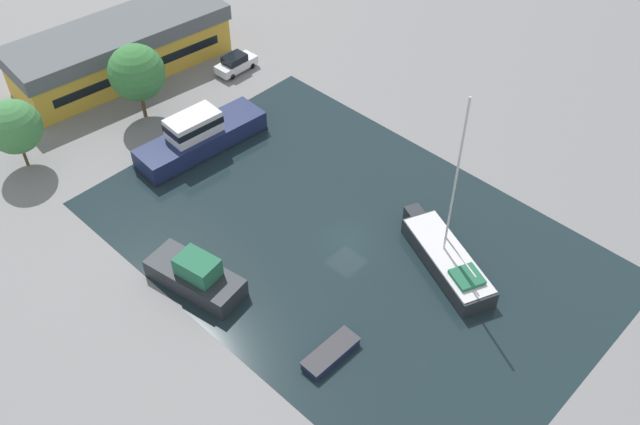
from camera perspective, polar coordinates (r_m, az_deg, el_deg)
ground_plane at (r=54.62m, az=2.19°, el=-2.22°), size 440.00×440.00×0.00m
water_canal at (r=54.62m, az=2.19°, el=-2.22°), size 25.89×38.65×0.01m
warehouse_building at (r=74.13m, az=-15.66°, el=12.47°), size 22.19×9.47×5.04m
quay_tree_near_building at (r=66.04m, az=-14.46°, el=10.79°), size 5.06×5.06×7.24m
quay_tree_by_water at (r=63.72m, az=-23.28°, el=6.32°), size 4.56×4.56×6.35m
parked_car at (r=72.97m, az=-6.75°, el=11.78°), size 4.37×1.90×1.80m
sailboat_moored at (r=53.04m, az=10.06°, el=-3.61°), size 6.20×10.31×14.65m
motor_cruiser at (r=62.91m, az=-9.62°, el=6.04°), size 12.20×4.31×3.70m
small_dinghy at (r=47.58m, az=0.86°, el=-11.18°), size 4.25×1.61×0.64m
cabin_boat at (r=51.52m, az=-9.91°, el=-4.99°), size 4.09×7.70×2.91m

